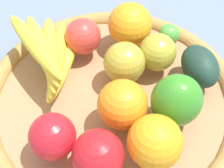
{
  "coord_description": "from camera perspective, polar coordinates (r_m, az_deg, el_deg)",
  "views": [
    {
      "loc": [
        -0.24,
        -0.26,
        0.48
      ],
      "look_at": [
        0.0,
        0.0,
        0.06
      ],
      "focal_mm": 54.69,
      "sensor_mm": 36.0,
      "label": 1
    }
  ],
  "objects": [
    {
      "name": "lime_0",
      "position": [
        0.65,
        9.47,
        8.14
      ],
      "size": [
        0.05,
        0.05,
        0.04
      ],
      "primitive_type": "sphere",
      "rotation": [
        0.0,
        0.0,
        3.55
      ],
      "color": "green",
      "rests_on": "basket"
    },
    {
      "name": "apple_1",
      "position": [
        0.57,
        2.08,
        3.58
      ],
      "size": [
        0.1,
        0.1,
        0.07
      ],
      "primitive_type": "sphere",
      "rotation": [
        0.0,
        0.0,
        1.1
      ],
      "color": "#AC9932",
      "rests_on": "basket"
    },
    {
      "name": "avocado",
      "position": [
        0.59,
        14.48,
        2.92
      ],
      "size": [
        0.09,
        0.1,
        0.06
      ],
      "primitive_type": "ellipsoid",
      "rotation": [
        0.0,
        0.0,
        1.1
      ],
      "color": "#1C372C",
      "rests_on": "basket"
    },
    {
      "name": "banana_bunch",
      "position": [
        0.59,
        -10.28,
        5.05
      ],
      "size": [
        0.16,
        0.19,
        0.08
      ],
      "color": "yellow",
      "rests_on": "basket"
    },
    {
      "name": "apple_0",
      "position": [
        0.49,
        -9.94,
        -8.62
      ],
      "size": [
        0.09,
        0.09,
        0.07
      ],
      "primitive_type": "sphere",
      "rotation": [
        0.0,
        0.0,
        5.16
      ],
      "color": "red",
      "rests_on": "basket"
    },
    {
      "name": "orange_0",
      "position": [
        0.63,
        3.01,
        9.91
      ],
      "size": [
        0.11,
        0.11,
        0.08
      ],
      "primitive_type": "sphere",
      "rotation": [
        0.0,
        0.0,
        4.06
      ],
      "color": "orange",
      "rests_on": "basket"
    },
    {
      "name": "bell_pepper",
      "position": [
        0.52,
        10.74,
        -2.74
      ],
      "size": [
        0.11,
        0.1,
        0.09
      ],
      "primitive_type": "ellipsoid",
      "rotation": [
        0.0,
        0.0,
        5.57
      ],
      "color": "#358925",
      "rests_on": "basket"
    },
    {
      "name": "apple_2",
      "position": [
        0.62,
        -4.9,
        7.93
      ],
      "size": [
        0.09,
        0.09,
        0.07
      ],
      "primitive_type": "sphere",
      "rotation": [
        0.0,
        0.0,
        0.45
      ],
      "color": "#C53A34",
      "rests_on": "basket"
    },
    {
      "name": "apple_3",
      "position": [
        0.47,
        -2.39,
        -11.84
      ],
      "size": [
        0.1,
        0.1,
        0.07
      ],
      "primitive_type": "sphere",
      "rotation": [
        0.0,
        0.0,
        5.66
      ],
      "color": "red",
      "rests_on": "basket"
    },
    {
      "name": "ground_plane",
      "position": [
        0.6,
        0.0,
        -3.41
      ],
      "size": [
        2.4,
        2.4,
        0.0
      ],
      "primitive_type": "plane",
      "color": "slate",
      "rests_on": "ground"
    },
    {
      "name": "orange_1",
      "position": [
        0.51,
        1.77,
        -3.43
      ],
      "size": [
        0.09,
        0.09,
        0.08
      ],
      "primitive_type": "sphere",
      "rotation": [
        0.0,
        0.0,
        4.56
      ],
      "color": "orange",
      "rests_on": "basket"
    },
    {
      "name": "basket",
      "position": [
        0.59,
        0.0,
        -2.45
      ],
      "size": [
        0.45,
        0.45,
        0.04
      ],
      "color": "#A57751",
      "rests_on": "ground_plane"
    },
    {
      "name": "apple_4",
      "position": [
        0.6,
        7.61,
        5.31
      ],
      "size": [
        0.09,
        0.09,
        0.07
      ],
      "primitive_type": "sphere",
      "rotation": [
        0.0,
        0.0,
        0.9
      ],
      "color": "#ABA132",
      "rests_on": "basket"
    },
    {
      "name": "orange_2",
      "position": [
        0.48,
        7.19,
        -9.61
      ],
      "size": [
        0.09,
        0.09,
        0.08
      ],
      "primitive_type": "sphere",
      "rotation": [
        0.0,
        0.0,
        3.34
      ],
      "color": "orange",
      "rests_on": "basket"
    }
  ]
}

